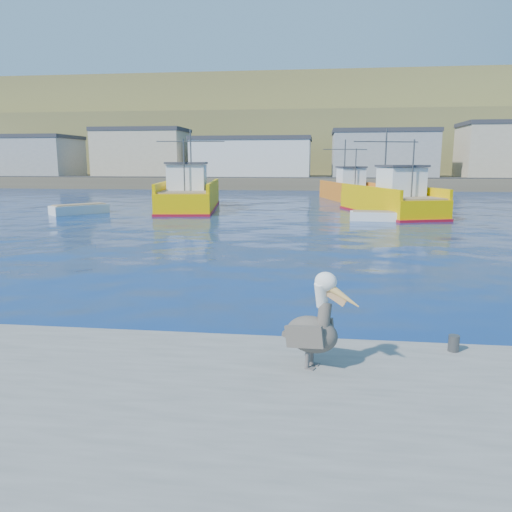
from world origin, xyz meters
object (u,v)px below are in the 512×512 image
Objects in this scene: skiff_mid at (378,217)px; pelican at (314,327)px; trawler_yellow_b at (391,201)px; skiff_left at (80,210)px; trawler_yellow_a at (190,196)px; boat_orange at (347,190)px.

pelican is (-4.00, -26.25, 0.95)m from skiff_mid.
skiff_left is (-23.51, -2.63, -0.74)m from trawler_yellow_b.
trawler_yellow_b is at bearing 71.40° from skiff_mid.
trawler_yellow_b reaches higher than pelican.
trawler_yellow_a is 3.17× the size of skiff_left.
boat_orange is 26.93m from skiff_left.
pelican is at bearing -98.66° from skiff_mid.
boat_orange is 2.33× the size of skiff_left.
pelican reaches higher than skiff_left.
skiff_mid is (14.69, -6.66, -0.86)m from trawler_yellow_a.
boat_orange reaches higher than skiff_mid.
trawler_yellow_a is 18.12m from boat_orange.
boat_orange is at bearing 38.75° from skiff_left.
trawler_yellow_b is 23.67m from skiff_left.
trawler_yellow_b is 4.67m from skiff_mid.
pelican is at bearing -93.77° from boat_orange.
boat_orange is (13.65, 11.93, -0.05)m from trawler_yellow_a.
skiff_mid is at bearing 81.34° from pelican.
trawler_yellow_b is at bearing -8.09° from trawler_yellow_a.
trawler_yellow_b is at bearing -79.96° from boat_orange.
skiff_mid is 2.25× the size of pelican.
skiff_mid is at bearing -24.38° from trawler_yellow_a.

